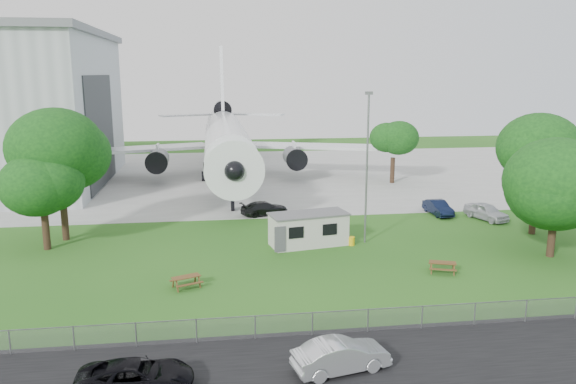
{
  "coord_description": "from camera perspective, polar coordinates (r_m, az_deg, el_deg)",
  "views": [
    {
      "loc": [
        -4.02,
        -36.35,
        13.51
      ],
      "look_at": [
        2.14,
        8.0,
        4.0
      ],
      "focal_mm": 35.0,
      "sensor_mm": 36.0,
      "label": 1
    }
  ],
  "objects": [
    {
      "name": "tree_east_front",
      "position": [
        45.61,
        25.62,
        0.29
      ],
      "size": [
        8.06,
        8.06,
        9.23
      ],
      "color": "#382619",
      "rests_on": "ground"
    },
    {
      "name": "picnic_west",
      "position": [
        37.17,
        -10.26,
        -9.52
      ],
      "size": [
        2.25,
        2.09,
        0.76
      ],
      "primitive_type": null,
      "rotation": [
        0.0,
        0.0,
        0.41
      ],
      "color": "brown",
      "rests_on": "ground"
    },
    {
      "name": "tree_west_big",
      "position": [
        48.67,
        -22.23,
        3.5
      ],
      "size": [
        7.86,
        7.86,
        11.01
      ],
      "color": "#382619",
      "rests_on": "ground"
    },
    {
      "name": "airliner",
      "position": [
        72.7,
        -6.29,
        5.41
      ],
      "size": [
        46.36,
        47.73,
        17.69
      ],
      "color": "white",
      "rests_on": "ground"
    },
    {
      "name": "concrete_apron",
      "position": [
        75.67,
        -4.74,
        1.68
      ],
      "size": [
        120.0,
        46.0,
        0.03
      ],
      "primitive_type": "cube",
      "color": "#B7B7B2",
      "rests_on": "ground"
    },
    {
      "name": "lamp_mast",
      "position": [
        44.9,
        8.01,
        2.25
      ],
      "size": [
        0.16,
        0.16,
        12.0
      ],
      "primitive_type": "cylinder",
      "color": "slate",
      "rests_on": "ground"
    },
    {
      "name": "car_apron_van",
      "position": [
        54.36,
        -2.41,
        -1.68
      ],
      "size": [
        4.96,
        3.05,
        1.34
      ],
      "primitive_type": "imported",
      "rotation": [
        0.0,
        0.0,
        1.84
      ],
      "color": "black",
      "rests_on": "ground"
    },
    {
      "name": "car_ne_sedan",
      "position": [
        56.37,
        15.0,
        -1.56
      ],
      "size": [
        1.73,
        4.31,
        1.39
      ],
      "primitive_type": "imported",
      "rotation": [
        0.0,
        0.0,
        0.06
      ],
      "color": "black",
      "rests_on": "ground"
    },
    {
      "name": "tree_west_small",
      "position": [
        46.76,
        -23.78,
        1.15
      ],
      "size": [
        6.26,
        6.26,
        8.68
      ],
      "color": "#382619",
      "rests_on": "ground"
    },
    {
      "name": "tree_far_apron",
      "position": [
        70.74,
        10.68,
        5.27
      ],
      "size": [
        5.14,
        5.14,
        8.09
      ],
      "color": "#382619",
      "rests_on": "ground"
    },
    {
      "name": "fence",
      "position": [
        30.32,
        0.56,
        -14.47
      ],
      "size": [
        58.0,
        0.04,
        1.3
      ],
      "primitive_type": "cube",
      "color": "gray",
      "rests_on": "ground"
    },
    {
      "name": "site_cabin",
      "position": [
        44.9,
        2.12,
        -3.78
      ],
      "size": [
        6.95,
        3.83,
        2.62
      ],
      "color": "beige",
      "rests_on": "ground"
    },
    {
      "name": "car_centre_sedan",
      "position": [
        27.02,
        5.42,
        -16.25
      ],
      "size": [
        4.79,
        2.55,
        1.5
      ],
      "primitive_type": "imported",
      "rotation": [
        0.0,
        0.0,
        1.79
      ],
      "color": "#B4B6BC",
      "rests_on": "ground"
    },
    {
      "name": "car_ne_hatch",
      "position": [
        55.83,
        19.49,
        -1.89
      ],
      "size": [
        3.19,
        4.9,
        1.55
      ],
      "primitive_type": "imported",
      "rotation": [
        0.0,
        0.0,
        0.32
      ],
      "color": "#B5B7BD",
      "rests_on": "ground"
    },
    {
      "name": "ground",
      "position": [
        38.98,
        -1.51,
        -8.29
      ],
      "size": [
        160.0,
        160.0,
        0.0
      ],
      "primitive_type": "plane",
      "color": "#397423"
    },
    {
      "name": "asphalt_strip",
      "position": [
        27.27,
        1.7,
        -17.69
      ],
      "size": [
        120.0,
        8.0,
        0.02
      ],
      "primitive_type": "cube",
      "color": "black",
      "rests_on": "ground"
    },
    {
      "name": "car_west_estate",
      "position": [
        26.25,
        -15.22,
        -17.7
      ],
      "size": [
        4.98,
        2.33,
        1.38
      ],
      "primitive_type": "imported",
      "rotation": [
        0.0,
        0.0,
        1.58
      ],
      "color": "black",
      "rests_on": "ground"
    },
    {
      "name": "tree_east_back",
      "position": [
        51.34,
        24.13,
        3.37
      ],
      "size": [
        7.36,
        7.36,
        10.44
      ],
      "color": "#382619",
      "rests_on": "ground"
    },
    {
      "name": "picnic_east",
      "position": [
        40.61,
        15.38,
        -7.89
      ],
      "size": [
        2.19,
        2.01,
        0.76
      ],
      "primitive_type": null,
      "rotation": [
        0.0,
        0.0,
        -0.34
      ],
      "color": "brown",
      "rests_on": "ground"
    }
  ]
}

